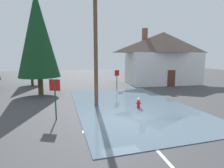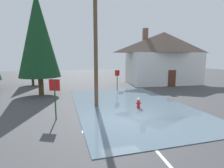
{
  "view_description": "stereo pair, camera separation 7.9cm",
  "coord_description": "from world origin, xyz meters",
  "px_view_note": "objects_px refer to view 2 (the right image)",
  "views": [
    {
      "loc": [
        -3.61,
        -9.64,
        3.66
      ],
      "look_at": [
        0.07,
        3.06,
        1.64
      ],
      "focal_mm": 29.14,
      "sensor_mm": 36.0,
      "label": 1
    },
    {
      "loc": [
        -3.54,
        -9.66,
        3.66
      ],
      "look_at": [
        0.07,
        3.06,
        1.64
      ],
      "focal_mm": 29.14,
      "sensor_mm": 36.0,
      "label": 2
    }
  ],
  "objects_px": {
    "pine_tree_tall_left": "(38,35)",
    "stop_sign_far": "(117,76)",
    "stop_sign_near": "(55,91)",
    "fire_hydrant": "(139,103)",
    "house": "(163,57)",
    "pine_tree_far_center": "(31,56)",
    "utility_pole": "(96,44)"
  },
  "relations": [
    {
      "from": "stop_sign_far",
      "to": "pine_tree_far_center",
      "type": "bearing_deg",
      "value": 147.63
    },
    {
      "from": "stop_sign_near",
      "to": "utility_pole",
      "type": "distance_m",
      "value": 4.58
    },
    {
      "from": "house",
      "to": "pine_tree_tall_left",
      "type": "xyz_separation_m",
      "value": [
        -15.17,
        -3.32,
        2.06
      ]
    },
    {
      "from": "stop_sign_near",
      "to": "house",
      "type": "distance_m",
      "value": 17.68
    },
    {
      "from": "stop_sign_near",
      "to": "stop_sign_far",
      "type": "distance_m",
      "value": 10.35
    },
    {
      "from": "house",
      "to": "pine_tree_tall_left",
      "type": "distance_m",
      "value": 15.67
    },
    {
      "from": "pine_tree_tall_left",
      "to": "stop_sign_far",
      "type": "bearing_deg",
      "value": 3.23
    },
    {
      "from": "house",
      "to": "stop_sign_far",
      "type": "bearing_deg",
      "value": -158.63
    },
    {
      "from": "pine_tree_tall_left",
      "to": "pine_tree_far_center",
      "type": "xyz_separation_m",
      "value": [
        -1.58,
        6.41,
        -1.92
      ]
    },
    {
      "from": "house",
      "to": "pine_tree_far_center",
      "type": "bearing_deg",
      "value": 169.56
    },
    {
      "from": "house",
      "to": "stop_sign_near",
      "type": "bearing_deg",
      "value": -141.0
    },
    {
      "from": "fire_hydrant",
      "to": "utility_pole",
      "type": "relative_size",
      "value": 0.09
    },
    {
      "from": "stop_sign_near",
      "to": "stop_sign_far",
      "type": "relative_size",
      "value": 1.1
    },
    {
      "from": "house",
      "to": "pine_tree_tall_left",
      "type": "height_order",
      "value": "pine_tree_tall_left"
    },
    {
      "from": "stop_sign_far",
      "to": "house",
      "type": "bearing_deg",
      "value": 21.37
    },
    {
      "from": "stop_sign_near",
      "to": "utility_pole",
      "type": "relative_size",
      "value": 0.28
    },
    {
      "from": "fire_hydrant",
      "to": "pine_tree_tall_left",
      "type": "distance_m",
      "value": 11.2
    },
    {
      "from": "pine_tree_tall_left",
      "to": "fire_hydrant",
      "type": "bearing_deg",
      "value": -44.24
    },
    {
      "from": "stop_sign_far",
      "to": "pine_tree_tall_left",
      "type": "distance_m",
      "value": 8.83
    },
    {
      "from": "stop_sign_near",
      "to": "pine_tree_far_center",
      "type": "bearing_deg",
      "value": 102.31
    },
    {
      "from": "stop_sign_far",
      "to": "pine_tree_tall_left",
      "type": "bearing_deg",
      "value": -176.77
    },
    {
      "from": "stop_sign_near",
      "to": "fire_hydrant",
      "type": "height_order",
      "value": "stop_sign_near"
    },
    {
      "from": "stop_sign_far",
      "to": "pine_tree_far_center",
      "type": "xyz_separation_m",
      "value": [
        -9.41,
        5.96,
        2.15
      ]
    },
    {
      "from": "utility_pole",
      "to": "house",
      "type": "bearing_deg",
      "value": 39.18
    },
    {
      "from": "stop_sign_near",
      "to": "utility_pole",
      "type": "xyz_separation_m",
      "value": [
        2.83,
        2.24,
        2.82
      ]
    },
    {
      "from": "stop_sign_near",
      "to": "pine_tree_tall_left",
      "type": "distance_m",
      "value": 8.81
    },
    {
      "from": "utility_pole",
      "to": "pine_tree_far_center",
      "type": "relative_size",
      "value": 1.39
    },
    {
      "from": "stop_sign_near",
      "to": "utility_pole",
      "type": "height_order",
      "value": "utility_pole"
    },
    {
      "from": "utility_pole",
      "to": "house",
      "type": "xyz_separation_m",
      "value": [
        10.83,
        8.83,
        -0.98
      ]
    },
    {
      "from": "fire_hydrant",
      "to": "stop_sign_far",
      "type": "height_order",
      "value": "stop_sign_far"
    },
    {
      "from": "stop_sign_near",
      "to": "house",
      "type": "relative_size",
      "value": 0.23
    },
    {
      "from": "stop_sign_near",
      "to": "pine_tree_tall_left",
      "type": "bearing_deg",
      "value": 100.99
    }
  ]
}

